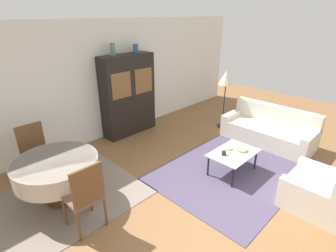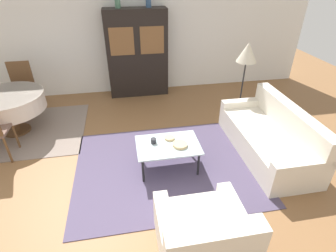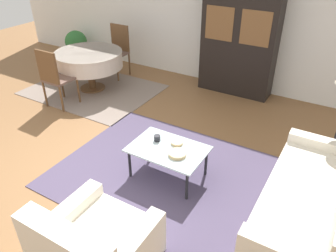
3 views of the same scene
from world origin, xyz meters
name	(u,v)px [view 3 (image 3 of 3)]	position (x,y,z in m)	size (l,w,h in m)	color
ground_plane	(80,171)	(0.00, 0.00, 0.00)	(14.00, 14.00, 0.00)	brown
wall_back	(204,12)	(0.00, 3.63, 1.35)	(10.00, 0.06, 2.70)	white
area_rug	(167,174)	(1.01, 0.53, 0.01)	(2.78, 2.20, 0.01)	#4C425B
dining_rug	(94,90)	(-1.55, 2.00, 0.01)	(2.39, 1.84, 0.01)	gray
couch	(314,203)	(2.75, 0.62, 0.29)	(0.88, 1.99, 0.81)	silver
armchair	(94,247)	(1.14, -0.97, 0.28)	(0.92, 0.88, 0.78)	silver
coffee_table	(168,151)	(1.03, 0.52, 0.39)	(0.93, 0.64, 0.42)	black
display_cabinet	(239,42)	(0.83, 3.37, 0.97)	(1.35, 0.42, 1.93)	black
dining_table	(89,60)	(-1.60, 2.03, 0.61)	(1.26, 1.26, 0.75)	brown
dining_chair_near	(54,76)	(-1.60, 1.17, 0.59)	(0.44, 0.44, 1.04)	brown
dining_chair_far	(117,48)	(-1.60, 2.89, 0.59)	(0.44, 0.44, 1.04)	brown
cup	(157,138)	(0.83, 0.60, 0.47)	(0.08, 0.08, 0.08)	#232328
bowl	(177,154)	(1.20, 0.46, 0.45)	(0.22, 0.22, 0.04)	tan
bowl_small	(177,143)	(1.08, 0.66, 0.44)	(0.15, 0.15, 0.03)	tan
potted_plant	(76,43)	(-3.10, 3.19, 0.37)	(0.51, 0.51, 0.67)	beige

